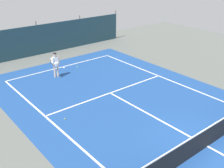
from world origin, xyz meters
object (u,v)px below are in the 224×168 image
(tennis_ball_near_player, at_px, (77,67))
(tennis_net, at_px, (209,136))
(tennis_ball_midcourt, at_px, (65,119))
(tennis_player, at_px, (55,63))

(tennis_ball_near_player, bearing_deg, tennis_net, -94.08)
(tennis_net, bearing_deg, tennis_ball_midcourt, 122.12)
(tennis_player, relative_size, tennis_ball_near_player, 24.85)
(tennis_ball_near_player, height_order, tennis_ball_midcourt, same)
(tennis_net, xyz_separation_m, tennis_player, (-1.23, 10.50, 0.45))
(tennis_player, relative_size, tennis_ball_midcourt, 24.85)
(tennis_player, distance_m, tennis_ball_near_player, 2.33)
(tennis_net, bearing_deg, tennis_ball_near_player, 85.92)
(tennis_player, height_order, tennis_ball_midcourt, tennis_player)
(tennis_net, relative_size, tennis_player, 6.17)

